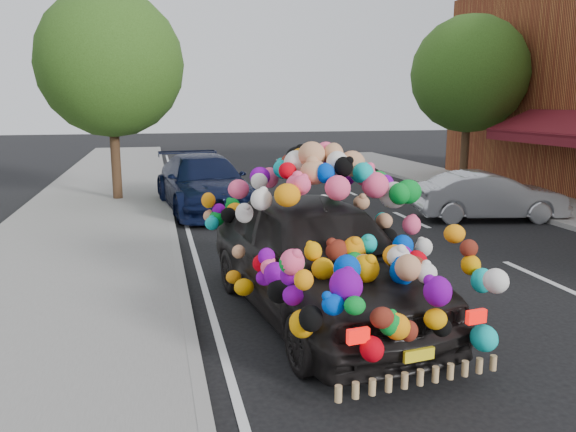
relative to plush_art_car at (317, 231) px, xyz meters
name	(u,v)px	position (x,y,z in m)	size (l,w,h in m)	color
ground	(339,295)	(0.57, 0.70, -1.20)	(100.00, 100.00, 0.00)	black
sidewalk	(41,315)	(-3.73, 0.70, -1.14)	(4.00, 60.00, 0.12)	gray
kerb	(185,303)	(-1.78, 0.70, -1.14)	(0.15, 60.00, 0.13)	gray
lane_markings	(541,278)	(4.17, 0.70, -1.20)	(6.00, 50.00, 0.01)	silver
tree_near_sidewalk	(110,64)	(-3.23, 10.20, 2.82)	(4.20, 4.20, 6.13)	#332114
tree_far_b	(469,74)	(8.57, 10.70, 2.69)	(4.00, 4.00, 5.90)	#332114
plush_art_car	(317,231)	(0.00, 0.00, 0.00)	(2.98, 5.39, 2.33)	black
navy_sedan	(204,183)	(-0.83, 8.27, -0.45)	(2.12, 5.22, 1.51)	black
silver_hatchback	(489,196)	(6.08, 5.28, -0.59)	(1.29, 3.70, 1.22)	#A4A6AB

